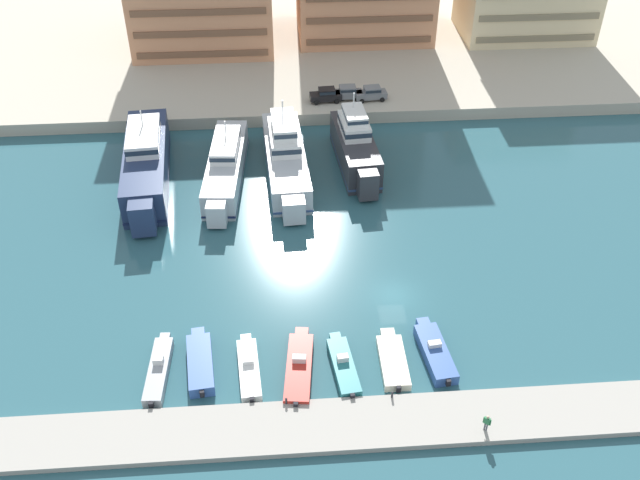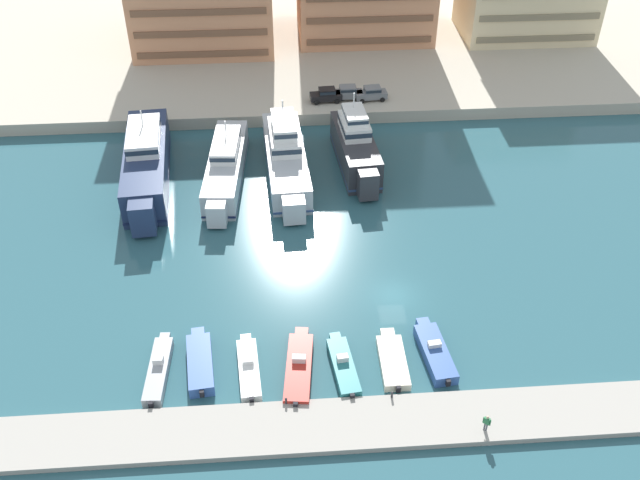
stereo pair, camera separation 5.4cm
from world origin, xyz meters
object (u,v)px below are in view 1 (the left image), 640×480
yacht_charcoal_center_left (356,147)px  motorboat_white_mid_left (249,368)px  car_grey_mid_left (371,93)px  pedestrian_near_edge (487,422)px  motorboat_teal_center (343,366)px  motorboat_cream_center_right (393,360)px  motorboat_blue_mid_right (435,352)px  motorboat_blue_left (200,363)px  car_black_far_left (326,94)px  car_grey_left (347,92)px  yacht_silver_mid_left (286,156)px  yacht_silver_left (226,166)px  motorboat_red_center_left (299,367)px  motorboat_grey_far_left (159,370)px  yacht_navy_far_left (146,163)px

yacht_charcoal_center_left → motorboat_white_mid_left: (-12.29, -31.06, -2.07)m
car_grey_mid_left → pedestrian_near_edge: bearing=-87.8°
motorboat_teal_center → pedestrian_near_edge: (10.03, -7.22, 1.06)m
motorboat_cream_center_right → car_grey_mid_left: size_ratio=1.62×
pedestrian_near_edge → motorboat_blue_mid_right: bearing=105.2°
motorboat_blue_mid_right → motorboat_teal_center: bearing=-173.5°
motorboat_blue_left → motorboat_teal_center: 11.85m
motorboat_blue_mid_right → car_black_far_left: car_black_far_left is taller
motorboat_blue_left → pedestrian_near_edge: bearing=-20.8°
car_grey_left → yacht_silver_mid_left: bearing=-120.3°
motorboat_teal_center → car_black_far_left: (2.13, 44.64, 2.15)m
yacht_silver_left → car_grey_mid_left: (18.54, 15.20, 0.80)m
motorboat_teal_center → motorboat_cream_center_right: bearing=4.6°
yacht_silver_left → motorboat_cream_center_right: yacht_silver_left is taller
motorboat_red_center_left → car_black_far_left: car_black_far_left is taller
motorboat_cream_center_right → car_grey_mid_left: car_grey_mid_left is taller
car_black_far_left → car_grey_left: same height
yacht_silver_left → car_black_far_left: yacht_silver_left is taller
yacht_silver_mid_left → yacht_silver_left: bearing=-171.6°
motorboat_grey_far_left → motorboat_teal_center: size_ratio=1.09×
car_grey_left → motorboat_grey_far_left: bearing=-114.3°
yacht_charcoal_center_left → car_black_far_left: (-2.37, 13.23, 0.13)m
yacht_navy_far_left → motorboat_blue_mid_right: yacht_navy_far_left is taller
motorboat_blue_left → motorboat_white_mid_left: (4.02, -0.75, -0.16)m
yacht_silver_left → yacht_charcoal_center_left: yacht_charcoal_center_left is taller
yacht_charcoal_center_left → motorboat_grey_far_left: size_ratio=2.01×
motorboat_white_mid_left → motorboat_red_center_left: size_ratio=0.86×
motorboat_blue_left → motorboat_teal_center: motorboat_teal_center is taller
yacht_navy_far_left → car_black_far_left: yacht_navy_far_left is taller
yacht_silver_mid_left → yacht_charcoal_center_left: (8.14, 0.93, 0.26)m
motorboat_grey_far_left → motorboat_cream_center_right: 19.34m
yacht_silver_mid_left → motorboat_blue_left: (-8.16, -29.39, -1.65)m
yacht_silver_left → motorboat_blue_left: yacht_silver_left is taller
car_grey_left → pedestrian_near_edge: 52.56m
motorboat_grey_far_left → motorboat_red_center_left: 11.52m
yacht_silver_mid_left → motorboat_white_mid_left: yacht_silver_mid_left is taller
yacht_navy_far_left → yacht_silver_mid_left: size_ratio=1.05×
yacht_silver_mid_left → pedestrian_near_edge: yacht_silver_mid_left is taller
motorboat_grey_far_left → motorboat_cream_center_right: size_ratio=1.14×
motorboat_teal_center → car_grey_mid_left: car_grey_mid_left is taller
motorboat_white_mid_left → yacht_navy_far_left: bearing=111.4°
motorboat_blue_mid_right → pedestrian_near_edge: (2.21, -8.10, 0.96)m
motorboat_blue_left → pedestrian_near_edge: 23.38m
motorboat_cream_center_right → pedestrian_near_edge: pedestrian_near_edge is taller
yacht_silver_left → motorboat_grey_far_left: 29.23m
motorboat_white_mid_left → motorboat_blue_mid_right: size_ratio=0.98×
motorboat_blue_left → car_grey_mid_left: 47.94m
motorboat_blue_mid_right → pedestrian_near_edge: pedestrian_near_edge is taller
motorboat_white_mid_left → motorboat_teal_center: bearing=-2.6°
yacht_navy_far_left → motorboat_grey_far_left: bearing=-81.9°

